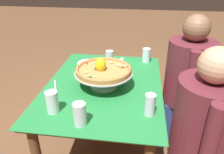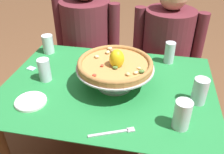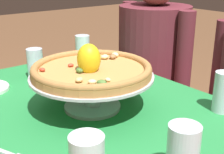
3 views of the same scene
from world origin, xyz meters
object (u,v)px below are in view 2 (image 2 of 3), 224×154
pizza_stand (115,73)px  sugar_packet (31,68)px  water_glass_back_left (48,45)px  water_glass_back_right (169,54)px  diner_right (165,60)px  pizza (115,63)px  dinner_fork (114,132)px  diner_left (87,49)px  water_glass_side_left (45,71)px  side_plate (31,101)px  water_glass_side_right (200,92)px  water_glass_front_right (182,116)px

pizza_stand → sugar_packet: size_ratio=8.09×
water_glass_back_left → pizza_stand: bearing=-30.4°
pizza_stand → water_glass_back_left: bearing=149.6°
water_glass_back_right → sugar_packet: bearing=-163.3°
diner_right → pizza_stand: bearing=-113.5°
water_glass_back_right → pizza: bearing=-131.4°
dinner_fork → diner_left: diner_left is taller
water_glass_back_right → diner_right: bearing=91.3°
pizza_stand → pizza: 0.06m
water_glass_side_left → diner_right: 0.95m
side_plate → pizza: bearing=30.2°
pizza → diner_right: bearing=66.6°
pizza_stand → pizza: pizza is taller
water_glass_side_right → diner_left: size_ratio=0.11×
sugar_packet → diner_left: bearing=72.7°
dinner_fork → sugar_packet: size_ratio=3.85×
water_glass_back_left → water_glass_front_right: bearing=-32.9°
water_glass_back_right → water_glass_side_left: water_glass_back_right is taller
water_glass_back_left → water_glass_side_left: 0.34m
dinner_fork → diner_right: 1.01m
diner_right → pizza: bearing=-113.4°
pizza → side_plate: bearing=-149.8°
pizza → dinner_fork: 0.37m
water_glass_back_right → water_glass_side_right: same height
water_glass_front_right → water_glass_back_left: water_glass_front_right is taller
side_plate → diner_left: size_ratio=0.13×
water_glass_front_right → diner_right: 0.91m
water_glass_back_left → side_plate: water_glass_back_left is taller
water_glass_front_right → diner_left: 1.14m
pizza_stand → water_glass_side_left: (-0.39, -0.02, -0.03)m
water_glass_front_right → diner_left: (-0.68, 0.90, -0.19)m
pizza → water_glass_back_left: pizza is taller
diner_left → sugar_packet: bearing=-107.3°
water_glass_side_right → pizza: bearing=172.5°
dinner_fork → diner_right: diner_right is taller
diner_right → dinner_fork: bearing=-102.4°
pizza → diner_left: (-0.35, 0.65, -0.27)m
water_glass_front_right → diner_right: bearing=93.8°
water_glass_side_left → pizza: bearing=2.3°
water_glass_back_left → water_glass_back_right: bearing=1.5°
pizza → dinner_fork: pizza is taller
water_glass_front_right → water_glass_side_left: 0.76m
water_glass_back_right → water_glass_back_left: water_glass_back_right is taller
diner_right → water_glass_side_right: bearing=-77.8°
water_glass_back_left → water_glass_side_right: (0.93, -0.35, 0.00)m
pizza → water_glass_side_right: size_ratio=2.91×
pizza → diner_left: size_ratio=0.33×
water_glass_side_right → side_plate: size_ratio=0.86×
water_glass_side_left → water_glass_back_right: bearing=26.5°
dinner_fork → water_glass_back_right: bearing=71.4°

